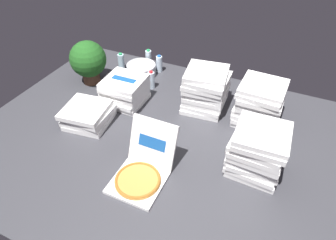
{
  "coord_description": "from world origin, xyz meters",
  "views": [
    {
      "loc": [
        0.81,
        -1.63,
        1.74
      ],
      "look_at": [
        0.01,
        0.1,
        0.14
      ],
      "focal_mm": 31.51,
      "sensor_mm": 36.0,
      "label": 1
    }
  ],
  "objects_px": {
    "pizza_stack_left_near": "(257,151)",
    "pizza_stack_right_far": "(259,104)",
    "open_pizza_box": "(142,170)",
    "water_bottle_2": "(159,64)",
    "pizza_stack_left_far": "(88,115)",
    "water_bottle_1": "(149,58)",
    "water_bottle_3": "(121,62)",
    "potted_plant": "(88,60)",
    "pizza_stack_center_far": "(125,91)",
    "water_bottle_0": "(151,80)",
    "pizza_stack_right_near": "(206,90)",
    "ice_bucket": "(141,70)"
  },
  "relations": [
    {
      "from": "ice_bucket",
      "to": "water_bottle_3",
      "type": "bearing_deg",
      "value": 177.82
    },
    {
      "from": "pizza_stack_left_far",
      "to": "potted_plant",
      "type": "distance_m",
      "value": 0.71
    },
    {
      "from": "pizza_stack_right_near",
      "to": "pizza_stack_left_far",
      "type": "bearing_deg",
      "value": -143.14
    },
    {
      "from": "open_pizza_box",
      "to": "water_bottle_2",
      "type": "relative_size",
      "value": 2.59
    },
    {
      "from": "pizza_stack_left_far",
      "to": "water_bottle_3",
      "type": "relative_size",
      "value": 2.19
    },
    {
      "from": "pizza_stack_right_near",
      "to": "water_bottle_3",
      "type": "xyz_separation_m",
      "value": [
        -1.1,
        0.29,
        -0.1
      ]
    },
    {
      "from": "ice_bucket",
      "to": "water_bottle_2",
      "type": "distance_m",
      "value": 0.21
    },
    {
      "from": "pizza_stack_left_far",
      "to": "pizza_stack_right_far",
      "type": "xyz_separation_m",
      "value": [
        1.36,
        0.65,
        0.11
      ]
    },
    {
      "from": "water_bottle_1",
      "to": "pizza_stack_center_far",
      "type": "bearing_deg",
      "value": -80.04
    },
    {
      "from": "pizza_stack_center_far",
      "to": "water_bottle_3",
      "type": "height_order",
      "value": "pizza_stack_center_far"
    },
    {
      "from": "water_bottle_3",
      "to": "water_bottle_2",
      "type": "bearing_deg",
      "value": 18.45
    },
    {
      "from": "water_bottle_0",
      "to": "potted_plant",
      "type": "bearing_deg",
      "value": -165.2
    },
    {
      "from": "pizza_stack_right_near",
      "to": "water_bottle_0",
      "type": "distance_m",
      "value": 0.63
    },
    {
      "from": "pizza_stack_center_far",
      "to": "open_pizza_box",
      "type": "bearing_deg",
      "value": -51.84
    },
    {
      "from": "open_pizza_box",
      "to": "water_bottle_0",
      "type": "distance_m",
      "value": 1.19
    },
    {
      "from": "pizza_stack_left_near",
      "to": "water_bottle_2",
      "type": "relative_size",
      "value": 2.01
    },
    {
      "from": "pizza_stack_center_far",
      "to": "ice_bucket",
      "type": "distance_m",
      "value": 0.53
    },
    {
      "from": "pizza_stack_right_far",
      "to": "pizza_stack_left_far",
      "type": "bearing_deg",
      "value": -154.57
    },
    {
      "from": "pizza_stack_center_far",
      "to": "water_bottle_3",
      "type": "xyz_separation_m",
      "value": [
        -0.37,
        0.53,
        -0.04
      ]
    },
    {
      "from": "water_bottle_2",
      "to": "potted_plant",
      "type": "xyz_separation_m",
      "value": [
        -0.56,
        -0.51,
        0.17
      ]
    },
    {
      "from": "pizza_stack_right_far",
      "to": "water_bottle_2",
      "type": "bearing_deg",
      "value": 160.05
    },
    {
      "from": "pizza_stack_right_near",
      "to": "water_bottle_1",
      "type": "distance_m",
      "value": 1.0
    },
    {
      "from": "water_bottle_2",
      "to": "ice_bucket",
      "type": "bearing_deg",
      "value": -135.49
    },
    {
      "from": "pizza_stack_center_far",
      "to": "potted_plant",
      "type": "height_order",
      "value": "potted_plant"
    },
    {
      "from": "pizza_stack_left_near",
      "to": "water_bottle_1",
      "type": "bearing_deg",
      "value": 143.59
    },
    {
      "from": "open_pizza_box",
      "to": "pizza_stack_left_far",
      "type": "height_order",
      "value": "open_pizza_box"
    },
    {
      "from": "pizza_stack_left_near",
      "to": "water_bottle_3",
      "type": "xyz_separation_m",
      "value": [
        -1.7,
        0.87,
        -0.1
      ]
    },
    {
      "from": "pizza_stack_left_near",
      "to": "pizza_stack_right_far",
      "type": "height_order",
      "value": "same"
    },
    {
      "from": "pizza_stack_center_far",
      "to": "water_bottle_0",
      "type": "relative_size",
      "value": 1.98
    },
    {
      "from": "open_pizza_box",
      "to": "potted_plant",
      "type": "height_order",
      "value": "potted_plant"
    },
    {
      "from": "water_bottle_1",
      "to": "water_bottle_0",
      "type": "bearing_deg",
      "value": -59.0
    },
    {
      "from": "ice_bucket",
      "to": "water_bottle_3",
      "type": "height_order",
      "value": "water_bottle_3"
    },
    {
      "from": "open_pizza_box",
      "to": "water_bottle_1",
      "type": "xyz_separation_m",
      "value": [
        -0.73,
        1.5,
        0.02
      ]
    },
    {
      "from": "water_bottle_3",
      "to": "potted_plant",
      "type": "relative_size",
      "value": 0.43
    },
    {
      "from": "open_pizza_box",
      "to": "water_bottle_3",
      "type": "xyz_separation_m",
      "value": [
        -0.97,
        1.29,
        0.02
      ]
    },
    {
      "from": "pizza_stack_right_near",
      "to": "water_bottle_0",
      "type": "relative_size",
      "value": 2.16
    },
    {
      "from": "pizza_stack_right_far",
      "to": "ice_bucket",
      "type": "relative_size",
      "value": 1.25
    },
    {
      "from": "water_bottle_1",
      "to": "pizza_stack_right_far",
      "type": "bearing_deg",
      "value": -20.24
    },
    {
      "from": "water_bottle_0",
      "to": "water_bottle_1",
      "type": "height_order",
      "value": "same"
    },
    {
      "from": "water_bottle_1",
      "to": "pizza_stack_left_near",
      "type": "bearing_deg",
      "value": -36.41
    },
    {
      "from": "pizza_stack_left_far",
      "to": "pizza_stack_left_near",
      "type": "xyz_separation_m",
      "value": [
        1.46,
        0.07,
        0.11
      ]
    },
    {
      "from": "water_bottle_3",
      "to": "pizza_stack_right_far",
      "type": "bearing_deg",
      "value": -10.34
    },
    {
      "from": "water_bottle_0",
      "to": "pizza_stack_right_near",
      "type": "bearing_deg",
      "value": -7.97
    },
    {
      "from": "pizza_stack_left_far",
      "to": "pizza_stack_right_far",
      "type": "distance_m",
      "value": 1.51
    },
    {
      "from": "ice_bucket",
      "to": "pizza_stack_right_near",
      "type": "bearing_deg",
      "value": -18.3
    },
    {
      "from": "water_bottle_1",
      "to": "water_bottle_3",
      "type": "relative_size",
      "value": 1.0
    },
    {
      "from": "pizza_stack_center_far",
      "to": "water_bottle_0",
      "type": "xyz_separation_m",
      "value": [
        0.12,
        0.33,
        -0.04
      ]
    },
    {
      "from": "water_bottle_1",
      "to": "water_bottle_3",
      "type": "bearing_deg",
      "value": -139.19
    },
    {
      "from": "pizza_stack_center_far",
      "to": "water_bottle_2",
      "type": "xyz_separation_m",
      "value": [
        0.04,
        0.67,
        -0.04
      ]
    },
    {
      "from": "water_bottle_1",
      "to": "water_bottle_2",
      "type": "distance_m",
      "value": 0.19
    }
  ]
}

